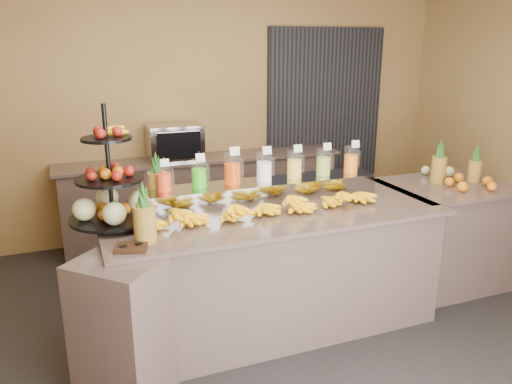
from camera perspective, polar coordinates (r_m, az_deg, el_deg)
ground at (r=3.84m, az=3.76°, el=-16.76°), size 6.00×6.00×0.00m
room_envelope at (r=4.01m, az=1.90°, el=13.23°), size 6.04×5.02×2.82m
buffet_counter at (r=3.78m, az=0.60°, el=-9.21°), size 2.75×1.25×0.93m
right_counter at (r=4.81m, az=20.52°, el=-4.51°), size 1.08×0.88×0.93m
back_ledge at (r=5.58m, az=-5.94°, el=-0.66°), size 3.10×0.55×0.93m
pitcher_tray at (r=3.91m, az=0.92°, el=0.19°), size 1.85×0.30×0.15m
juice_pitcher_orange_a at (r=3.66m, az=-10.45°, el=1.39°), size 0.11×0.11×0.26m
juice_pitcher_green at (r=3.71m, az=-6.52°, el=1.89°), size 0.12×0.12×0.28m
juice_pitcher_orange_b at (r=3.78m, az=-2.72°, el=2.42°), size 0.13×0.13×0.31m
juice_pitcher_milk at (r=3.87m, az=0.94°, el=2.68°), size 0.12×0.13×0.30m
juice_pitcher_lemon at (r=3.97m, az=4.41°, el=2.97°), size 0.12×0.12×0.29m
juice_pitcher_lime at (r=4.09m, az=7.71°, el=3.24°), size 0.12×0.12×0.29m
juice_pitcher_orange_c at (r=4.22m, az=10.81°, el=3.52°), size 0.12×0.12×0.29m
banana_heap at (r=3.58m, az=0.71°, el=-1.57°), size 1.83×0.17×0.15m
fruit_stand at (r=3.48m, az=-15.65°, el=-0.20°), size 0.71×0.71×0.81m
condiment_caddy at (r=3.08m, az=-14.10°, el=-6.17°), size 0.22×0.19×0.03m
pineapple_left_a at (r=3.13m, az=-12.62°, el=-3.10°), size 0.14×0.14×0.39m
pineapple_left_b at (r=3.79m, az=-11.23°, el=0.69°), size 0.14×0.14×0.43m
right_fruit_pile at (r=4.68m, az=22.52°, el=1.63°), size 0.44×0.42×0.23m
oven_warmer at (r=5.35m, az=-9.27°, el=5.65°), size 0.56×0.40×0.37m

